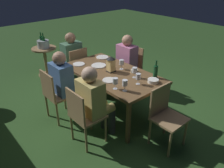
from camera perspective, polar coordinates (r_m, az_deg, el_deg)
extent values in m
plane|color=#2D5123|center=(4.06, 0.00, -6.46)|extent=(16.00, 16.00, 0.00)
cube|color=brown|center=(3.71, 0.00, 2.71)|extent=(1.73, 0.93, 0.04)
cube|color=brown|center=(3.67, 12.91, -4.78)|extent=(0.05, 0.05, 0.69)
cube|color=brown|center=(4.65, -2.79, 2.99)|extent=(0.05, 0.05, 0.69)
cube|color=brown|center=(3.17, 4.15, -9.88)|extent=(0.05, 0.05, 0.69)
cube|color=brown|center=(4.25, -11.09, 0.08)|extent=(0.05, 0.05, 0.69)
cube|color=#9E7A51|center=(4.70, -9.55, 4.14)|extent=(0.40, 0.42, 0.03)
cube|color=#9E7A51|center=(4.47, -8.48, 6.10)|extent=(0.03, 0.40, 0.42)
cylinder|color=#9E7A51|center=(4.85, -12.22, 1.70)|extent=(0.03, 0.03, 0.42)
cylinder|color=#9E7A51|center=(5.01, -8.67, 2.89)|extent=(0.03, 0.03, 0.42)
cylinder|color=#9E7A51|center=(4.58, -10.09, 0.34)|extent=(0.03, 0.03, 0.42)
cylinder|color=#9E7A51|center=(4.75, -6.42, 1.63)|extent=(0.03, 0.03, 0.42)
cube|color=#4C7A5B|center=(4.65, -10.20, 7.36)|extent=(0.24, 0.38, 0.50)
sphere|color=#997051|center=(4.55, -10.56, 11.43)|extent=(0.21, 0.21, 0.21)
cylinder|color=#4C7A5B|center=(4.81, -11.77, 4.85)|extent=(0.36, 0.13, 0.13)
cylinder|color=#4C7A5B|center=(4.89, -9.95, 5.40)|extent=(0.36, 0.13, 0.13)
cylinder|color=#333338|center=(5.03, -12.44, 2.85)|extent=(0.11, 0.11, 0.45)
cylinder|color=#333338|center=(5.11, -10.69, 3.41)|extent=(0.11, 0.11, 0.45)
cube|color=#9E7A51|center=(3.16, -6.13, -7.99)|extent=(0.42, 0.40, 0.03)
cube|color=#9E7A51|center=(2.95, -9.32, -5.75)|extent=(0.40, 0.03, 0.42)
cylinder|color=#9E7A51|center=(3.49, -5.40, -8.67)|extent=(0.03, 0.03, 0.42)
cylinder|color=#9E7A51|center=(3.26, -1.58, -11.50)|extent=(0.03, 0.03, 0.42)
cylinder|color=#9E7A51|center=(3.35, -10.18, -10.82)|extent=(0.03, 0.03, 0.42)
cylinder|color=#9E7A51|center=(3.11, -6.56, -14.02)|extent=(0.03, 0.03, 0.42)
cube|color=tan|center=(3.05, -5.46, -3.50)|extent=(0.38, 0.24, 0.50)
sphere|color=#D1A889|center=(2.89, -5.76, 2.39)|extent=(0.21, 0.21, 0.21)
cylinder|color=tan|center=(3.30, -4.24, -5.62)|extent=(0.13, 0.36, 0.13)
cylinder|color=tan|center=(3.18, -2.26, -6.96)|extent=(0.13, 0.36, 0.13)
cylinder|color=#333338|center=(3.52, -2.01, -7.96)|extent=(0.11, 0.11, 0.45)
cylinder|color=#333338|center=(3.40, -0.07, -9.28)|extent=(0.11, 0.11, 0.45)
cube|color=#9E7A51|center=(3.74, -13.10, -2.62)|extent=(0.42, 0.40, 0.03)
cube|color=#9E7A51|center=(3.56, -16.09, -0.44)|extent=(0.40, 0.03, 0.42)
cylinder|color=#9E7A51|center=(4.05, -11.93, -3.64)|extent=(0.03, 0.03, 0.42)
cylinder|color=#9E7A51|center=(3.78, -9.16, -5.79)|extent=(0.03, 0.03, 0.42)
cylinder|color=#9E7A51|center=(3.93, -16.20, -5.25)|extent=(0.03, 0.03, 0.42)
cylinder|color=#9E7A51|center=(3.65, -13.67, -7.62)|extent=(0.03, 0.03, 0.42)
cube|color=#426699|center=(3.64, -12.72, 1.31)|extent=(0.38, 0.24, 0.50)
sphere|color=tan|center=(3.50, -13.29, 6.38)|extent=(0.21, 0.21, 0.21)
cylinder|color=#426699|center=(3.87, -11.23, -0.81)|extent=(0.13, 0.36, 0.13)
cylinder|color=#426699|center=(3.73, -9.81, -1.79)|extent=(0.13, 0.36, 0.13)
cylinder|color=#333338|center=(4.06, -9.00, -3.08)|extent=(0.11, 0.11, 0.45)
cylinder|color=#333338|center=(3.92, -7.56, -4.09)|extent=(0.11, 0.11, 0.45)
cube|color=#9E7A51|center=(4.57, 4.21, 3.77)|extent=(0.42, 0.40, 0.03)
cube|color=#9E7A51|center=(4.61, 5.96, 6.94)|extent=(0.40, 0.02, 0.42)
cylinder|color=#9E7A51|center=(4.44, 4.19, -0.16)|extent=(0.03, 0.03, 0.42)
cylinder|color=#9E7A51|center=(4.67, 1.08, 1.37)|extent=(0.03, 0.03, 0.42)
cylinder|color=#9E7A51|center=(4.67, 7.15, 1.10)|extent=(0.03, 0.03, 0.42)
cylinder|color=#9E7A51|center=(4.89, 4.04, 2.51)|extent=(0.03, 0.03, 0.42)
cube|color=#C675A3|center=(4.43, 3.77, 6.71)|extent=(0.38, 0.24, 0.50)
sphere|color=tan|center=(4.32, 3.91, 10.99)|extent=(0.21, 0.21, 0.21)
cylinder|color=#C675A3|center=(4.37, 3.19, 3.07)|extent=(0.13, 0.36, 0.13)
cylinder|color=#C675A3|center=(4.49, 1.59, 3.78)|extent=(0.13, 0.36, 0.13)
cylinder|color=#333338|center=(4.38, 1.60, -0.33)|extent=(0.11, 0.11, 0.45)
cylinder|color=#333338|center=(4.49, 0.05, 0.47)|extent=(0.11, 0.11, 0.45)
cube|color=#9E7A51|center=(3.17, 14.37, -8.68)|extent=(0.40, 0.42, 0.03)
cube|color=#9E7A51|center=(3.14, 12.09, -3.91)|extent=(0.03, 0.40, 0.42)
cylinder|color=#9E7A51|center=(3.36, 18.14, -11.71)|extent=(0.03, 0.03, 0.42)
cylinder|color=#9E7A51|center=(3.12, 14.48, -14.70)|extent=(0.03, 0.03, 0.42)
cylinder|color=#9E7A51|center=(3.50, 13.43, -9.30)|extent=(0.03, 0.03, 0.42)
cylinder|color=#9E7A51|center=(3.26, 9.57, -11.92)|extent=(0.03, 0.03, 0.42)
cube|color=black|center=(3.72, -0.30, 3.33)|extent=(0.12, 0.12, 0.01)
cube|color=#F9D17A|center=(3.68, -0.30, 4.86)|extent=(0.11, 0.11, 0.20)
cone|color=black|center=(3.64, -0.30, 6.68)|extent=(0.15, 0.15, 0.05)
cylinder|color=#144723|center=(3.53, 10.98, 3.02)|extent=(0.07, 0.07, 0.20)
cylinder|color=#144723|center=(3.47, 11.19, 5.20)|extent=(0.03, 0.03, 0.09)
cylinder|color=silver|center=(3.18, 0.83, -1.20)|extent=(0.06, 0.06, 0.00)
cylinder|color=silver|center=(3.16, 0.83, -0.53)|extent=(0.01, 0.01, 0.08)
cylinder|color=silver|center=(3.12, 0.84, 0.80)|extent=(0.08, 0.08, 0.08)
cylinder|color=maroon|center=(3.14, 0.84, 0.41)|extent=(0.07, 0.07, 0.03)
cylinder|color=silver|center=(3.33, 6.59, 0.01)|extent=(0.06, 0.06, 0.00)
cylinder|color=silver|center=(3.32, 6.63, 0.66)|extent=(0.01, 0.01, 0.08)
cylinder|color=silver|center=(3.28, 6.71, 1.95)|extent=(0.08, 0.08, 0.08)
cylinder|color=maroon|center=(3.29, 6.69, 1.57)|extent=(0.07, 0.07, 0.03)
cylinder|color=silver|center=(3.13, 3.24, -1.73)|extent=(0.06, 0.06, 0.00)
cylinder|color=silver|center=(3.11, 3.26, -1.05)|extent=(0.01, 0.01, 0.08)
cylinder|color=silver|center=(3.08, 3.30, 0.30)|extent=(0.08, 0.08, 0.08)
cylinder|color=maroon|center=(3.09, 3.29, -0.09)|extent=(0.07, 0.07, 0.03)
cylinder|color=silver|center=(3.81, 2.40, 3.81)|extent=(0.06, 0.06, 0.00)
cylinder|color=silver|center=(3.80, 2.41, 4.39)|extent=(0.01, 0.01, 0.08)
cylinder|color=silver|center=(3.77, 2.43, 5.55)|extent=(0.08, 0.08, 0.08)
cylinder|color=maroon|center=(3.78, 2.43, 5.22)|extent=(0.07, 0.07, 0.03)
cylinder|color=silver|center=(3.53, 5.69, 1.69)|extent=(0.06, 0.06, 0.00)
cylinder|color=silver|center=(3.51, 5.72, 2.31)|extent=(0.01, 0.01, 0.08)
cylinder|color=silver|center=(3.48, 5.78, 3.54)|extent=(0.08, 0.08, 0.08)
cylinder|color=maroon|center=(3.49, 5.77, 3.18)|extent=(0.07, 0.07, 0.03)
cylinder|color=white|center=(4.33, -2.48, 6.82)|extent=(0.23, 0.23, 0.01)
cylinder|color=silver|center=(3.41, -0.74, 0.97)|extent=(0.21, 0.21, 0.01)
cylinder|color=white|center=(3.95, -3.43, 4.71)|extent=(0.26, 0.26, 0.01)
cylinder|color=white|center=(4.04, -8.44, 5.02)|extent=(0.21, 0.21, 0.01)
cylinder|color=silver|center=(3.41, 10.41, 0.80)|extent=(0.17, 0.17, 0.05)
cylinder|color=#424C1E|center=(3.40, 10.42, 0.96)|extent=(0.14, 0.14, 0.02)
cylinder|color=#BCAD8E|center=(3.71, 5.69, 3.33)|extent=(0.12, 0.12, 0.05)
cylinder|color=tan|center=(3.70, 5.70, 3.46)|extent=(0.10, 0.10, 0.01)
cylinder|color=#9E7A51|center=(5.33, -16.93, 8.64)|extent=(0.54, 0.54, 0.03)
cylinder|color=#9E7A51|center=(5.44, -16.46, 5.29)|extent=(0.07, 0.07, 0.64)
cylinder|color=#9E7A51|center=(5.55, -16.04, 2.36)|extent=(0.41, 0.41, 0.02)
cylinder|color=#B2B7BF|center=(5.30, -17.08, 9.69)|extent=(0.26, 0.26, 0.17)
cylinder|color=white|center=(5.29, -17.14, 10.12)|extent=(0.23, 0.23, 0.04)
cylinder|color=#1E5B2D|center=(5.23, -17.00, 10.51)|extent=(0.07, 0.07, 0.16)
cylinder|color=#1E5B2D|center=(5.20, -17.18, 11.82)|extent=(0.03, 0.03, 0.09)
cylinder|color=#195128|center=(5.31, -17.52, 10.66)|extent=(0.07, 0.07, 0.16)
cylinder|color=#195128|center=(5.28, -17.71, 11.96)|extent=(0.03, 0.03, 0.09)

